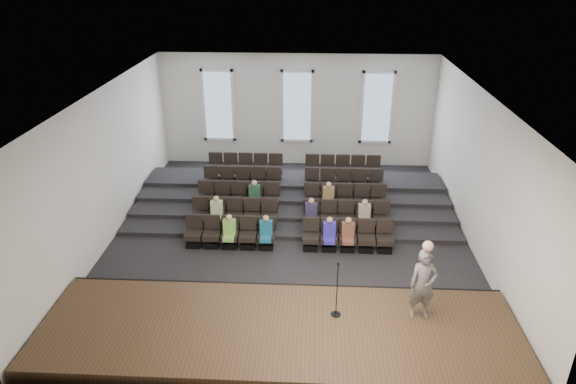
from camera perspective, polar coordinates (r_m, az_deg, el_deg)
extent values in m
plane|color=black|center=(17.50, 0.14, -5.28)|extent=(14.00, 14.00, 0.00)
cube|color=white|center=(15.59, 0.16, 10.84)|extent=(12.00, 14.00, 0.02)
cube|color=silver|center=(23.02, 1.02, 9.03)|extent=(12.00, 0.04, 5.00)
cube|color=silver|center=(10.28, -1.82, -12.92)|extent=(12.00, 0.04, 5.00)
cube|color=silver|center=(17.71, -19.72, 2.55)|extent=(0.04, 14.00, 5.00)
cube|color=silver|center=(17.20, 20.62, 1.75)|extent=(0.04, 14.00, 5.00)
cube|color=#42301C|center=(13.19, -0.99, -15.53)|extent=(11.80, 3.60, 0.50)
cube|color=black|center=(14.57, -0.52, -11.02)|extent=(11.80, 0.06, 0.52)
cube|color=black|center=(19.51, 0.48, -1.65)|extent=(11.80, 4.80, 0.15)
cube|color=black|center=(19.95, 0.54, -0.79)|extent=(11.80, 3.75, 0.30)
cube|color=black|center=(20.39, 0.61, 0.04)|extent=(11.80, 2.70, 0.45)
cube|color=black|center=(20.84, 0.67, 0.84)|extent=(11.80, 1.65, 0.60)
cube|color=black|center=(17.35, -10.37, -5.63)|extent=(0.47, 0.43, 0.20)
cube|color=black|center=(17.20, -10.45, -4.75)|extent=(0.55, 0.50, 0.19)
cube|color=black|center=(17.18, -10.41, -3.21)|extent=(0.55, 0.08, 0.50)
cube|color=black|center=(17.23, -8.42, -5.72)|extent=(0.47, 0.43, 0.20)
cube|color=black|center=(17.08, -8.48, -4.82)|extent=(0.55, 0.50, 0.19)
cube|color=black|center=(17.06, -8.44, -3.28)|extent=(0.55, 0.08, 0.50)
cube|color=black|center=(17.13, -6.44, -5.80)|extent=(0.47, 0.43, 0.20)
cube|color=black|center=(16.97, -6.49, -4.90)|extent=(0.55, 0.50, 0.19)
cube|color=black|center=(16.95, -6.45, -3.34)|extent=(0.55, 0.08, 0.50)
cube|color=black|center=(17.04, -4.44, -5.87)|extent=(0.47, 0.43, 0.20)
cube|color=black|center=(16.89, -4.47, -4.97)|extent=(0.55, 0.50, 0.19)
cube|color=black|center=(16.87, -4.43, -3.40)|extent=(0.55, 0.08, 0.50)
cube|color=black|center=(16.98, -2.42, -5.94)|extent=(0.47, 0.43, 0.20)
cube|color=black|center=(16.82, -2.44, -5.03)|extent=(0.55, 0.50, 0.19)
cube|color=black|center=(16.81, -2.40, -3.46)|extent=(0.55, 0.08, 0.50)
cube|color=black|center=(16.92, 2.51, -6.06)|extent=(0.47, 0.43, 0.20)
cube|color=black|center=(16.76, 2.53, -5.16)|extent=(0.55, 0.50, 0.19)
cube|color=black|center=(16.74, 2.56, -3.58)|extent=(0.55, 0.08, 0.50)
cube|color=black|center=(16.93, 4.55, -6.11)|extent=(0.47, 0.43, 0.20)
cube|color=black|center=(16.77, 4.58, -5.20)|extent=(0.55, 0.50, 0.19)
cube|color=black|center=(16.75, 4.62, -3.62)|extent=(0.55, 0.08, 0.50)
cube|color=black|center=(16.96, 6.59, -6.14)|extent=(0.47, 0.43, 0.20)
cube|color=black|center=(16.80, 6.64, -5.23)|extent=(0.55, 0.50, 0.19)
cube|color=black|center=(16.79, 6.67, -3.66)|extent=(0.55, 0.08, 0.50)
cube|color=black|center=(17.01, 8.61, -6.16)|extent=(0.47, 0.43, 0.20)
cube|color=black|center=(16.86, 8.68, -5.26)|extent=(0.55, 0.50, 0.19)
cube|color=black|center=(16.84, 8.71, -3.70)|extent=(0.55, 0.08, 0.50)
cube|color=black|center=(17.09, 10.63, -6.18)|extent=(0.47, 0.43, 0.20)
cube|color=black|center=(16.93, 10.71, -5.28)|extent=(0.55, 0.50, 0.19)
cube|color=black|center=(16.91, 10.73, -3.72)|extent=(0.55, 0.08, 0.50)
cube|color=black|center=(18.17, -9.70, -3.55)|extent=(0.47, 0.43, 0.20)
cube|color=black|center=(18.03, -9.77, -2.69)|extent=(0.55, 0.50, 0.19)
cube|color=black|center=(18.02, -9.73, -1.22)|extent=(0.55, 0.08, 0.50)
cube|color=black|center=(18.05, -7.84, -3.62)|extent=(0.47, 0.43, 0.20)
cube|color=black|center=(17.91, -7.89, -2.75)|extent=(0.55, 0.50, 0.19)
cube|color=black|center=(17.91, -7.85, -1.27)|extent=(0.55, 0.08, 0.50)
cube|color=black|center=(17.95, -5.95, -3.68)|extent=(0.47, 0.43, 0.20)
cube|color=black|center=(17.81, -5.99, -2.80)|extent=(0.55, 0.50, 0.19)
cube|color=black|center=(17.81, -5.95, -1.32)|extent=(0.55, 0.08, 0.50)
cube|color=black|center=(17.87, -4.04, -3.74)|extent=(0.47, 0.43, 0.20)
cube|color=black|center=(17.73, -4.07, -2.86)|extent=(0.55, 0.50, 0.19)
cube|color=black|center=(17.73, -4.03, -1.37)|extent=(0.55, 0.08, 0.50)
cube|color=black|center=(17.81, -2.12, -3.79)|extent=(0.47, 0.43, 0.20)
cube|color=black|center=(17.67, -2.14, -2.91)|extent=(0.55, 0.50, 0.19)
cube|color=black|center=(17.67, -2.10, -1.42)|extent=(0.55, 0.08, 0.50)
cube|color=black|center=(17.75, 2.56, -3.91)|extent=(0.47, 0.43, 0.20)
cube|color=black|center=(17.61, 2.57, -3.02)|extent=(0.55, 0.50, 0.19)
cube|color=black|center=(17.61, 2.61, -1.52)|extent=(0.55, 0.08, 0.50)
cube|color=black|center=(17.76, 4.49, -3.95)|extent=(0.47, 0.43, 0.20)
cube|color=black|center=(17.62, 4.53, -3.06)|extent=(0.55, 0.50, 0.19)
cube|color=black|center=(17.62, 4.56, -1.56)|extent=(0.55, 0.08, 0.50)
cube|color=black|center=(17.79, 6.43, -3.98)|extent=(0.47, 0.43, 0.20)
cube|color=black|center=(17.65, 6.48, -3.10)|extent=(0.55, 0.50, 0.19)
cube|color=black|center=(17.65, 6.51, -1.60)|extent=(0.55, 0.08, 0.50)
cube|color=black|center=(17.84, 8.36, -4.01)|extent=(0.47, 0.43, 0.20)
cube|color=black|center=(17.70, 8.42, -3.13)|extent=(0.55, 0.50, 0.19)
cube|color=black|center=(17.70, 8.45, -1.64)|extent=(0.55, 0.08, 0.50)
cube|color=black|center=(17.91, 10.27, -4.04)|extent=(0.47, 0.43, 0.20)
cube|color=black|center=(17.77, 10.35, -3.16)|extent=(0.55, 0.50, 0.19)
cube|color=black|center=(17.77, 10.37, -1.68)|extent=(0.55, 0.08, 0.50)
cube|color=black|center=(19.01, -9.09, -1.65)|extent=(0.47, 0.42, 0.20)
cube|color=black|center=(18.87, -9.15, -0.81)|extent=(0.55, 0.50, 0.19)
cube|color=black|center=(18.89, -9.11, 0.59)|extent=(0.55, 0.08, 0.50)
cube|color=black|center=(18.90, -7.31, -1.70)|extent=(0.47, 0.42, 0.20)
cube|color=black|center=(18.76, -7.36, -0.85)|extent=(0.55, 0.50, 0.19)
cube|color=black|center=(18.77, -7.32, 0.55)|extent=(0.55, 0.08, 0.50)
cube|color=black|center=(18.80, -5.50, -1.75)|extent=(0.47, 0.42, 0.20)
cube|color=black|center=(18.67, -5.54, -0.90)|extent=(0.55, 0.50, 0.19)
cube|color=black|center=(18.68, -5.51, 0.51)|extent=(0.55, 0.08, 0.50)
cube|color=black|center=(18.73, -3.69, -1.80)|extent=(0.47, 0.42, 0.20)
cube|color=black|center=(18.59, -3.71, -0.94)|extent=(0.55, 0.50, 0.19)
cube|color=black|center=(18.60, -3.68, 0.48)|extent=(0.55, 0.08, 0.50)
cube|color=black|center=(18.67, -1.86, -1.84)|extent=(0.47, 0.42, 0.20)
cube|color=black|center=(18.53, -1.87, -0.99)|extent=(0.55, 0.50, 0.19)
cube|color=black|center=(18.55, -1.83, 0.44)|extent=(0.55, 0.08, 0.50)
cube|color=black|center=(18.61, 2.60, -1.94)|extent=(0.47, 0.42, 0.20)
cube|color=black|center=(18.47, 2.62, -1.09)|extent=(0.55, 0.50, 0.19)
cube|color=black|center=(18.49, 2.65, 0.34)|extent=(0.55, 0.08, 0.50)
cube|color=black|center=(18.62, 4.45, -1.98)|extent=(0.47, 0.42, 0.20)
cube|color=black|center=(18.48, 4.48, -1.13)|extent=(0.55, 0.50, 0.19)
cube|color=black|center=(18.50, 4.51, 0.30)|extent=(0.55, 0.08, 0.50)
cube|color=black|center=(18.65, 6.29, -2.02)|extent=(0.47, 0.42, 0.20)
cube|color=black|center=(18.51, 6.33, -1.16)|extent=(0.55, 0.50, 0.19)
cube|color=black|center=(18.53, 6.36, 0.26)|extent=(0.55, 0.08, 0.50)
cube|color=black|center=(18.70, 8.13, -2.05)|extent=(0.47, 0.42, 0.20)
cube|color=black|center=(18.56, 8.18, -1.20)|extent=(0.55, 0.50, 0.19)
cube|color=black|center=(18.58, 8.21, 0.22)|extent=(0.55, 0.08, 0.50)
cube|color=black|center=(18.77, 9.95, -2.09)|extent=(0.47, 0.42, 0.20)
cube|color=black|center=(18.63, 10.02, -1.24)|extent=(0.55, 0.50, 0.19)
cube|color=black|center=(18.64, 10.04, 0.18)|extent=(0.55, 0.08, 0.50)
cube|color=black|center=(19.87, -8.53, 0.09)|extent=(0.47, 0.42, 0.20)
cube|color=black|center=(19.74, -8.59, 0.90)|extent=(0.55, 0.50, 0.19)
cube|color=black|center=(19.77, -8.55, 2.24)|extent=(0.55, 0.08, 0.50)
cube|color=black|center=(19.76, -6.82, 0.05)|extent=(0.47, 0.42, 0.20)
cube|color=black|center=(19.63, -6.87, 0.87)|extent=(0.55, 0.50, 0.19)
cube|color=black|center=(19.66, -6.83, 2.21)|extent=(0.55, 0.08, 0.50)
cube|color=black|center=(19.67, -5.10, 0.01)|extent=(0.47, 0.42, 0.20)
cube|color=black|center=(19.54, -5.13, 0.84)|extent=(0.55, 0.50, 0.19)
cube|color=black|center=(19.57, -5.10, 2.18)|extent=(0.55, 0.08, 0.50)
cube|color=black|center=(19.60, -3.36, -0.03)|extent=(0.47, 0.42, 0.20)
cube|color=black|center=(19.47, -3.38, 0.80)|extent=(0.55, 0.50, 0.19)
cube|color=black|center=(19.50, -3.35, 2.15)|extent=(0.55, 0.08, 0.50)
cube|color=black|center=(19.55, -1.61, -0.06)|extent=(0.47, 0.42, 0.20)
cube|color=black|center=(19.42, -1.62, 0.77)|extent=(0.55, 0.50, 0.19)
cube|color=black|center=(19.45, -1.59, 2.12)|extent=(0.55, 0.08, 0.50)
cube|color=black|center=(19.49, 2.64, -0.16)|extent=(0.47, 0.42, 0.20)
cube|color=black|center=(19.36, 2.66, 0.67)|extent=(0.55, 0.50, 0.19)
cube|color=black|center=(19.39, 2.69, 2.03)|extent=(0.55, 0.08, 0.50)
cube|color=black|center=(19.50, 4.40, -0.19)|extent=(0.47, 0.42, 0.20)
cube|color=black|center=(19.37, 4.43, 0.64)|extent=(0.55, 0.50, 0.19)
cube|color=black|center=(19.40, 4.46, 1.99)|extent=(0.55, 0.08, 0.50)
cube|color=black|center=(19.53, 6.16, -0.23)|extent=(0.47, 0.42, 0.20)
cube|color=black|center=(19.40, 6.20, 0.60)|extent=(0.55, 0.50, 0.19)
cube|color=black|center=(19.43, 6.23, 1.95)|extent=(0.55, 0.08, 0.50)
cube|color=black|center=(19.57, 7.92, -0.27)|extent=(0.47, 0.42, 0.20)
cube|color=black|center=(19.44, 7.97, 0.56)|extent=(0.55, 0.50, 0.19)
cube|color=black|center=(19.47, 7.99, 1.91)|extent=(0.55, 0.08, 0.50)
cube|color=black|center=(19.64, 9.66, -0.31)|extent=(0.47, 0.42, 0.20)
cube|color=black|center=(19.51, 9.72, 0.52)|extent=(0.55, 0.50, 0.19)
cube|color=black|center=(19.54, 9.75, 1.87)|extent=(0.55, 0.08, 0.50)
cube|color=black|center=(20.75, -8.02, 1.68)|extent=(0.47, 0.42, 0.20)
cube|color=black|center=(20.63, -8.07, 2.47)|extent=(0.55, 0.50, 0.19)
cube|color=black|center=(20.67, -8.03, 3.74)|extent=(0.55, 0.08, 0.50)
cube|color=black|center=(20.65, -6.38, 1.65)|extent=(0.47, 0.42, 0.20)
cube|color=black|center=(20.53, -6.42, 2.45)|extent=(0.55, 0.50, 0.19)
cube|color=black|center=(20.57, -6.39, 3.73)|extent=(0.55, 0.08, 0.50)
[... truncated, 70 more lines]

